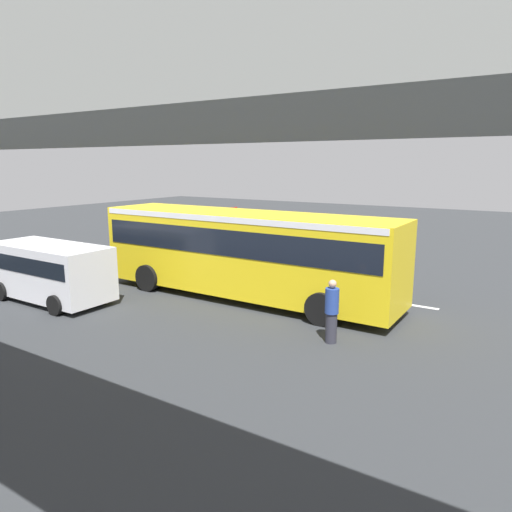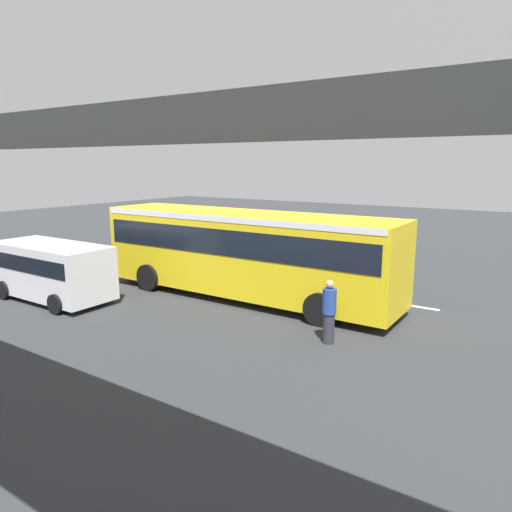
{
  "view_description": "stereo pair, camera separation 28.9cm",
  "coord_description": "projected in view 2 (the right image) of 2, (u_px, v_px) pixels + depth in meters",
  "views": [
    {
      "loc": [
        -7.94,
        14.01,
        4.88
      ],
      "look_at": [
        0.95,
        0.06,
        1.6
      ],
      "focal_mm": 32.86,
      "sensor_mm": 36.0,
      "label": 1
    },
    {
      "loc": [
        -8.18,
        13.86,
        4.88
      ],
      "look_at": [
        0.95,
        0.06,
        1.6
      ],
      "focal_mm": 32.86,
      "sensor_mm": 36.0,
      "label": 2
    }
  ],
  "objects": [
    {
      "name": "traffic_sign",
      "position": [
        236.0,
        226.0,
        22.78
      ],
      "size": [
        0.08,
        0.6,
        2.8
      ],
      "color": "slate",
      "rests_on": "ground"
    },
    {
      "name": "lane_dash_left",
      "position": [
        308.0,
        289.0,
        18.52
      ],
      "size": [
        2.0,
        0.2,
        0.01
      ],
      "primitive_type": "cube",
      "color": "silver",
      "rests_on": "ground"
    },
    {
      "name": "lane_dash_leftmost",
      "position": [
        410.0,
        305.0,
        16.36
      ],
      "size": [
        2.0,
        0.2,
        0.01
      ],
      "primitive_type": "cube",
      "color": "silver",
      "rests_on": "ground"
    },
    {
      "name": "lane_dash_centre",
      "position": [
        227.0,
        276.0,
        20.69
      ],
      "size": [
        2.0,
        0.2,
        0.01
      ],
      "primitive_type": "cube",
      "color": "silver",
      "rests_on": "ground"
    },
    {
      "name": "ground",
      "position": [
        279.0,
        302.0,
        16.71
      ],
      "size": [
        80.0,
        80.0,
        0.0
      ],
      "primitive_type": "plane",
      "color": "#2D3033"
    },
    {
      "name": "city_bus",
      "position": [
        244.0,
        247.0,
        17.01
      ],
      "size": [
        11.54,
        2.85,
        3.15
      ],
      "color": "yellow",
      "rests_on": "ground"
    },
    {
      "name": "pedestrian",
      "position": [
        329.0,
        312.0,
        12.79
      ],
      "size": [
        0.38,
        0.38,
        1.79
      ],
      "color": "#2D2D38",
      "rests_on": "ground"
    },
    {
      "name": "parked_van",
      "position": [
        52.0,
        268.0,
        16.86
      ],
      "size": [
        4.8,
        2.17,
        2.05
      ],
      "color": "silver",
      "rests_on": "ground"
    }
  ]
}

